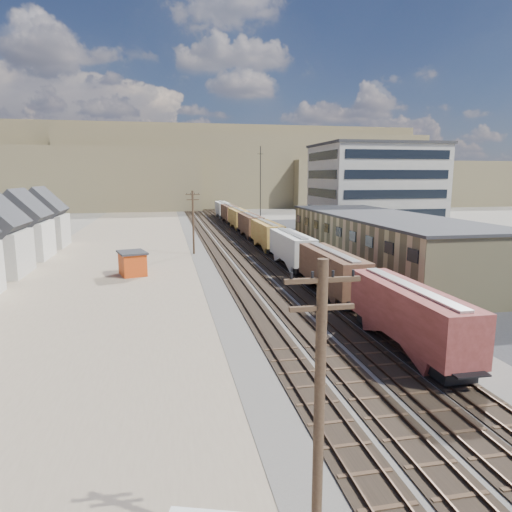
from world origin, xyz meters
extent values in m
plane|color=#6B6356|center=(0.00, 0.00, 0.00)|extent=(300.00, 300.00, 0.00)
cube|color=#4C4742|center=(0.00, 50.00, 0.03)|extent=(18.00, 200.00, 0.06)
cube|color=#83705A|center=(-20.00, 40.00, 0.01)|extent=(24.00, 180.00, 0.03)
cube|color=#232326|center=(22.00, 35.00, 0.02)|extent=(26.00, 120.00, 0.04)
cube|color=black|center=(-5.00, 50.00, 0.10)|extent=(2.60, 200.00, 0.08)
cube|color=#38281E|center=(-5.72, 50.00, 0.22)|extent=(0.08, 200.00, 0.16)
cube|color=#38281E|center=(-4.28, 50.00, 0.22)|extent=(0.08, 200.00, 0.16)
cube|color=black|center=(-2.00, 50.00, 0.10)|extent=(2.60, 200.00, 0.08)
cube|color=#38281E|center=(-2.72, 50.00, 0.22)|extent=(0.08, 200.00, 0.16)
cube|color=#38281E|center=(-1.28, 50.00, 0.22)|extent=(0.08, 200.00, 0.16)
cube|color=black|center=(1.00, 50.00, 0.10)|extent=(2.60, 200.00, 0.08)
cube|color=#38281E|center=(0.28, 50.00, 0.22)|extent=(0.08, 200.00, 0.16)
cube|color=#38281E|center=(1.72, 50.00, 0.22)|extent=(0.08, 200.00, 0.16)
cube|color=black|center=(3.80, 50.00, 0.10)|extent=(2.60, 200.00, 0.08)
cube|color=#38281E|center=(3.08, 50.00, 0.22)|extent=(0.08, 200.00, 0.16)
cube|color=#38281E|center=(4.52, 50.00, 0.22)|extent=(0.08, 200.00, 0.16)
cube|color=black|center=(3.80, -6.74, 0.75)|extent=(2.20, 2.20, 0.90)
cube|color=black|center=(3.80, 3.41, 0.75)|extent=(2.20, 2.20, 0.90)
cube|color=maroon|center=(3.80, -1.67, 2.90)|extent=(3.00, 13.34, 3.40)
cube|color=#B7B7B2|center=(3.80, -1.67, 4.68)|extent=(0.90, 12.32, 0.16)
cube|color=black|center=(3.80, 8.46, 0.75)|extent=(2.20, 2.20, 0.90)
cube|color=black|center=(3.80, 18.61, 0.75)|extent=(2.20, 2.20, 0.90)
cube|color=#4A2C1F|center=(3.80, 13.53, 2.90)|extent=(3.00, 13.34, 3.40)
cube|color=#B7B7B2|center=(3.80, 13.53, 4.68)|extent=(0.90, 12.33, 0.16)
cube|color=black|center=(3.80, 23.66, 0.75)|extent=(2.20, 2.20, 0.90)
cube|color=black|center=(3.80, 33.81, 0.75)|extent=(2.20, 2.20, 0.90)
cube|color=beige|center=(3.80, 28.73, 2.90)|extent=(3.00, 13.34, 3.40)
cube|color=#B7B7B2|center=(3.80, 28.73, 4.68)|extent=(0.90, 12.32, 0.16)
cube|color=black|center=(3.80, 38.86, 0.75)|extent=(2.20, 2.20, 0.90)
cube|color=black|center=(3.80, 49.01, 0.75)|extent=(2.20, 2.20, 0.90)
cube|color=#A76B2C|center=(3.80, 43.93, 2.90)|extent=(3.00, 13.34, 3.40)
cube|color=#B7B7B2|center=(3.80, 43.93, 4.68)|extent=(0.90, 12.33, 0.16)
cube|color=black|center=(3.80, 54.06, 0.75)|extent=(2.20, 2.20, 0.90)
cube|color=black|center=(3.80, 64.21, 0.75)|extent=(2.20, 2.20, 0.90)
cube|color=#4A2C1F|center=(3.80, 59.13, 2.90)|extent=(3.00, 13.34, 3.40)
cube|color=#B7B7B2|center=(3.80, 59.13, 4.68)|extent=(0.90, 12.32, 0.16)
cube|color=black|center=(3.80, 69.26, 0.75)|extent=(2.20, 2.20, 0.90)
cube|color=black|center=(3.80, 79.41, 0.75)|extent=(2.20, 2.20, 0.90)
cube|color=#A76B2C|center=(3.80, 74.33, 2.90)|extent=(3.00, 13.34, 3.40)
cube|color=#B7B7B2|center=(3.80, 74.33, 4.68)|extent=(0.90, 12.32, 0.16)
cube|color=black|center=(3.80, 84.46, 0.75)|extent=(2.20, 2.20, 0.90)
cube|color=black|center=(3.80, 94.61, 0.75)|extent=(2.20, 2.20, 0.90)
cube|color=#4A2C1F|center=(3.80, 89.53, 2.90)|extent=(3.00, 13.34, 3.40)
cube|color=#B7B7B2|center=(3.80, 89.53, 4.68)|extent=(0.90, 12.32, 0.16)
cube|color=black|center=(3.80, 99.66, 0.75)|extent=(2.20, 2.20, 0.90)
cube|color=black|center=(3.80, 109.81, 0.75)|extent=(2.20, 2.20, 0.90)
cube|color=beige|center=(3.80, 104.73, 2.90)|extent=(3.00, 13.34, 3.40)
cube|color=#B7B7B2|center=(3.80, 104.73, 4.68)|extent=(0.90, 12.32, 0.16)
cube|color=tan|center=(15.00, 25.00, 3.50)|extent=(12.00, 40.00, 7.00)
cube|color=#2D2D30|center=(15.00, 25.00, 7.10)|extent=(12.40, 40.40, 0.30)
cube|color=black|center=(8.95, 25.00, 2.20)|extent=(0.12, 36.00, 1.20)
cube|color=black|center=(8.95, 25.00, 5.20)|extent=(0.12, 36.00, 1.20)
cube|color=#9E998E|center=(28.00, 55.00, 9.00)|extent=(22.00, 18.00, 18.00)
cube|color=#2D2D30|center=(28.00, 55.00, 18.20)|extent=(22.60, 18.60, 0.50)
cube|color=black|center=(16.95, 55.00, 9.00)|extent=(0.12, 16.00, 16.00)
cube|color=black|center=(28.00, 45.95, 9.00)|extent=(20.00, 0.12, 16.00)
cylinder|color=#382619|center=(-8.50, -18.00, 5.00)|extent=(0.32, 0.32, 10.00)
cube|color=#382619|center=(-8.50, -18.00, 9.40)|extent=(2.20, 0.14, 0.14)
cube|color=#382619|center=(-8.50, -18.00, 8.60)|extent=(1.90, 0.14, 0.14)
cylinder|color=black|center=(-7.90, -18.00, 9.55)|extent=(0.08, 0.08, 0.22)
cylinder|color=#382619|center=(-8.50, 42.00, 5.00)|extent=(0.32, 0.32, 10.00)
cube|color=#382619|center=(-8.50, 42.00, 9.40)|extent=(2.20, 0.14, 0.14)
cube|color=#382619|center=(-8.50, 42.00, 8.60)|extent=(1.90, 0.14, 0.14)
cylinder|color=black|center=(-7.90, 42.00, 9.55)|extent=(0.08, 0.08, 0.22)
cylinder|color=black|center=(6.00, 60.00, 9.00)|extent=(0.16, 0.16, 18.00)
cube|color=black|center=(6.00, 60.00, 16.50)|extent=(1.20, 0.08, 0.08)
cube|color=#B7B2A8|center=(-34.00, 43.00, 2.75)|extent=(8.00, 8.00, 5.50)
cube|color=#2D2D30|center=(-34.00, 43.00, 6.40)|extent=(8.15, 8.16, 8.15)
cube|color=#9E998E|center=(-34.00, 55.00, 2.75)|extent=(8.00, 8.00, 5.50)
cube|color=#2D2D30|center=(-34.00, 55.00, 6.40)|extent=(8.15, 8.16, 8.15)
cube|color=brown|center=(-60.00, 150.00, 11.00)|extent=(120.00, 40.00, 22.00)
cube|color=brown|center=(20.00, 160.00, 14.00)|extent=(140.00, 45.00, 28.00)
cube|color=brown|center=(90.00, 150.00, 9.00)|extent=(110.00, 38.00, 18.00)
cube|color=brown|center=(-10.00, 180.00, 16.00)|extent=(200.00, 60.00, 32.00)
cube|color=#C74212|center=(-16.97, 27.92, 1.40)|extent=(3.72, 4.35, 2.79)
cube|color=#2D2D30|center=(-16.97, 27.92, 2.89)|extent=(4.18, 4.81, 0.23)
cube|color=black|center=(-15.59, 28.32, 1.49)|extent=(0.35, 0.92, 0.93)
imported|color=navy|center=(24.59, 55.23, 0.84)|extent=(6.59, 5.58, 1.68)
imported|color=silver|center=(31.52, 38.66, 0.79)|extent=(3.57, 4.99, 1.58)
camera|label=1|loc=(-12.73, -29.77, 12.26)|focal=32.00mm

